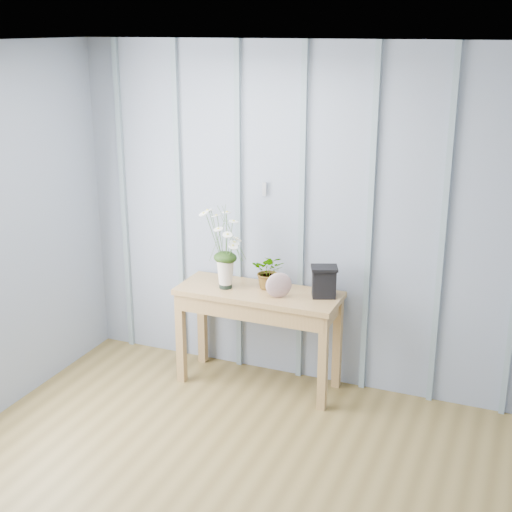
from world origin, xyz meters
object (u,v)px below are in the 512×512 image
at_px(sideboard, 259,305).
at_px(daisy_vase, 225,239).
at_px(carved_box, 324,281).
at_px(felt_disc_vessel, 279,285).

xyz_separation_m(sideboard, daisy_vase, (-0.25, -0.04, 0.49)).
relative_size(sideboard, carved_box, 5.33).
distance_m(daisy_vase, felt_disc_vessel, 0.52).
distance_m(daisy_vase, carved_box, 0.77).
bearing_deg(daisy_vase, carved_box, 7.82).
xyz_separation_m(daisy_vase, felt_disc_vessel, (0.43, -0.04, -0.28)).
distance_m(sideboard, felt_disc_vessel, 0.29).
bearing_deg(sideboard, daisy_vase, -171.82).
height_order(felt_disc_vessel, carved_box, carved_box).
bearing_deg(felt_disc_vessel, daisy_vase, 142.83).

